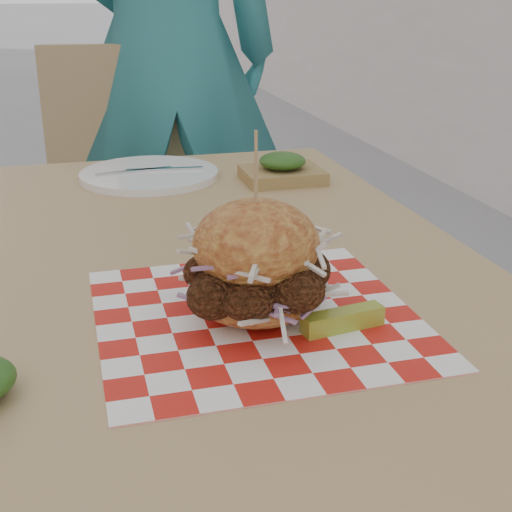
# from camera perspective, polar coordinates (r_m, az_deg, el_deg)

# --- Properties ---
(diner) EXTENTS (0.70, 0.48, 1.84)m
(diner) POSITION_cam_1_polar(r_m,az_deg,el_deg) (2.11, -7.23, 15.88)
(diner) COLOR teal
(diner) RESTS_ON ground
(patio_table) EXTENTS (0.80, 1.20, 0.75)m
(patio_table) POSITION_cam_1_polar(r_m,az_deg,el_deg) (1.05, -5.37, -3.82)
(patio_table) COLOR #A5845B
(patio_table) RESTS_ON ground
(patio_chair) EXTENTS (0.48, 0.49, 0.95)m
(patio_chair) POSITION_cam_1_polar(r_m,az_deg,el_deg) (2.03, -9.81, 4.90)
(patio_chair) COLOR #A5845B
(patio_chair) RESTS_ON ground
(paper_liner) EXTENTS (0.36, 0.36, 0.00)m
(paper_liner) POSITION_cam_1_polar(r_m,az_deg,el_deg) (0.82, 0.00, -4.81)
(paper_liner) COLOR red
(paper_liner) RESTS_ON patio_table
(sandwich) EXTENTS (0.19, 0.19, 0.21)m
(sandwich) POSITION_cam_1_polar(r_m,az_deg,el_deg) (0.80, 0.00, -0.92)
(sandwich) COLOR #C18236
(sandwich) RESTS_ON paper_liner
(pickle_spear) EXTENTS (0.10, 0.04, 0.02)m
(pickle_spear) POSITION_cam_1_polar(r_m,az_deg,el_deg) (0.79, 6.97, -5.09)
(pickle_spear) COLOR #8FA02E
(pickle_spear) RESTS_ON paper_liner
(place_setting) EXTENTS (0.27, 0.27, 0.02)m
(place_setting) POSITION_cam_1_polar(r_m,az_deg,el_deg) (1.42, -8.53, 6.46)
(place_setting) COLOR white
(place_setting) RESTS_ON patio_table
(kraft_tray) EXTENTS (0.15, 0.12, 0.06)m
(kraft_tray) POSITION_cam_1_polar(r_m,az_deg,el_deg) (1.38, 2.12, 6.91)
(kraft_tray) COLOR olive
(kraft_tray) RESTS_ON patio_table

